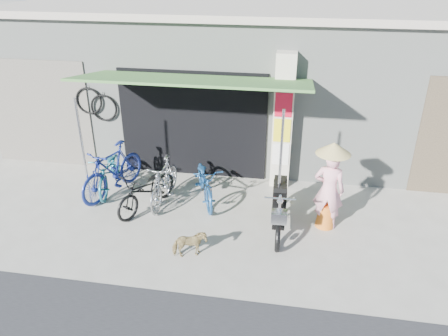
% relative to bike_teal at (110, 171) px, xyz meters
% --- Properties ---
extents(ground, '(80.00, 80.00, 0.00)m').
position_rel_bike_teal_xyz_m(ground, '(2.87, -1.53, -0.45)').
color(ground, '#AAA599').
rests_on(ground, ground).
extents(bicycle_shop, '(12.30, 5.30, 3.66)m').
position_rel_bike_teal_xyz_m(bicycle_shop, '(2.86, 3.57, 1.39)').
color(bicycle_shop, '#9CA199').
rests_on(bicycle_shop, ground).
extents(shop_pillar, '(0.42, 0.44, 3.00)m').
position_rel_bike_teal_xyz_m(shop_pillar, '(3.72, 0.92, 1.05)').
color(shop_pillar, beige).
rests_on(shop_pillar, ground).
extents(awning, '(4.60, 1.88, 2.72)m').
position_rel_bike_teal_xyz_m(awning, '(1.96, 0.10, 2.07)').
color(awning, '#3C6B30').
rests_on(awning, ground).
extents(neighbour_left, '(2.60, 0.06, 2.60)m').
position_rel_bike_teal_xyz_m(neighbour_left, '(-2.13, 1.06, 0.85)').
color(neighbour_left, '#6B665B').
rests_on(neighbour_left, ground).
extents(bike_teal, '(0.86, 1.77, 0.89)m').
position_rel_bike_teal_xyz_m(bike_teal, '(0.00, 0.00, 0.00)').
color(bike_teal, '#1C6A7F').
rests_on(bike_teal, ground).
extents(bike_blue, '(1.13, 1.96, 1.13)m').
position_rel_bike_teal_xyz_m(bike_blue, '(0.16, -0.18, 0.12)').
color(bike_blue, navy).
rests_on(bike_blue, ground).
extents(bike_black, '(1.20, 1.75, 0.87)m').
position_rel_bike_teal_xyz_m(bike_black, '(1.09, -0.68, -0.01)').
color(bike_black, black).
rests_on(bike_black, ground).
extents(bike_silver, '(0.53, 1.64, 0.97)m').
position_rel_bike_teal_xyz_m(bike_silver, '(1.36, -0.34, 0.04)').
color(bike_silver, '#B1B1B6').
rests_on(bike_silver, ground).
extents(bike_navy, '(1.16, 1.81, 0.90)m').
position_rel_bike_teal_xyz_m(bike_navy, '(2.20, -0.13, 0.00)').
color(bike_navy, navy).
rests_on(bike_navy, ground).
extents(street_dog, '(0.66, 0.48, 0.50)m').
position_rel_bike_teal_xyz_m(street_dog, '(2.33, -2.09, -0.19)').
color(street_dog, tan).
rests_on(street_dog, ground).
extents(moped, '(0.54, 1.89, 1.07)m').
position_rel_bike_teal_xyz_m(moped, '(3.80, -0.93, 0.04)').
color(moped, black).
rests_on(moped, ground).
extents(nun, '(0.64, 0.64, 1.76)m').
position_rel_bike_teal_xyz_m(nun, '(4.70, -0.71, 0.43)').
color(nun, pink).
rests_on(nun, ground).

